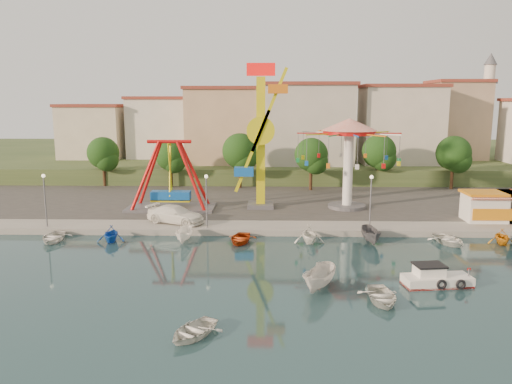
{
  "coord_description": "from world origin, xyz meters",
  "views": [
    {
      "loc": [
        -1.98,
        -34.74,
        12.93
      ],
      "look_at": [
        -3.18,
        14.0,
        4.0
      ],
      "focal_mm": 35.0,
      "sensor_mm": 36.0,
      "label": 1
    }
  ],
  "objects_px": {
    "kamikaze_tower": "(263,140)",
    "rowboat_a": "(382,296)",
    "pirate_ship_ride": "(170,177)",
    "skiff": "(320,279)",
    "cabin_motorboat": "(435,279)",
    "van": "(176,214)",
    "wave_swinger": "(349,143)"
  },
  "relations": [
    {
      "from": "wave_swinger",
      "to": "van",
      "type": "relative_size",
      "value": 1.91
    },
    {
      "from": "skiff",
      "to": "cabin_motorboat",
      "type": "bearing_deg",
      "value": 33.85
    },
    {
      "from": "pirate_ship_ride",
      "to": "skiff",
      "type": "distance_m",
      "value": 27.8
    },
    {
      "from": "wave_swinger",
      "to": "kamikaze_tower",
      "type": "bearing_deg",
      "value": -179.08
    },
    {
      "from": "cabin_motorboat",
      "to": "skiff",
      "type": "height_order",
      "value": "skiff"
    },
    {
      "from": "pirate_ship_ride",
      "to": "wave_swinger",
      "type": "xyz_separation_m",
      "value": [
        20.42,
        1.12,
        3.8
      ]
    },
    {
      "from": "cabin_motorboat",
      "to": "rowboat_a",
      "type": "height_order",
      "value": "cabin_motorboat"
    },
    {
      "from": "rowboat_a",
      "to": "van",
      "type": "xyz_separation_m",
      "value": [
        -16.88,
        18.67,
        1.09
      ]
    },
    {
      "from": "pirate_ship_ride",
      "to": "cabin_motorboat",
      "type": "bearing_deg",
      "value": -43.8
    },
    {
      "from": "wave_swinger",
      "to": "skiff",
      "type": "bearing_deg",
      "value": -102.98
    },
    {
      "from": "wave_swinger",
      "to": "rowboat_a",
      "type": "relative_size",
      "value": 3.06
    },
    {
      "from": "kamikaze_tower",
      "to": "rowboat_a",
      "type": "bearing_deg",
      "value": -72.87
    },
    {
      "from": "rowboat_a",
      "to": "cabin_motorboat",
      "type": "bearing_deg",
      "value": 33.51
    },
    {
      "from": "wave_swinger",
      "to": "rowboat_a",
      "type": "height_order",
      "value": "wave_swinger"
    },
    {
      "from": "kamikaze_tower",
      "to": "skiff",
      "type": "distance_m",
      "value": 25.78
    },
    {
      "from": "pirate_ship_ride",
      "to": "kamikaze_tower",
      "type": "bearing_deg",
      "value": 5.19
    },
    {
      "from": "rowboat_a",
      "to": "van",
      "type": "relative_size",
      "value": 0.62
    },
    {
      "from": "cabin_motorboat",
      "to": "van",
      "type": "height_order",
      "value": "van"
    },
    {
      "from": "kamikaze_tower",
      "to": "rowboat_a",
      "type": "distance_m",
      "value": 28.64
    },
    {
      "from": "cabin_motorboat",
      "to": "van",
      "type": "xyz_separation_m",
      "value": [
        -21.37,
        15.56,
        1.03
      ]
    },
    {
      "from": "pirate_ship_ride",
      "to": "cabin_motorboat",
      "type": "distance_m",
      "value": 32.27
    },
    {
      "from": "wave_swinger",
      "to": "van",
      "type": "distance_m",
      "value": 21.29
    },
    {
      "from": "skiff",
      "to": "van",
      "type": "height_order",
      "value": "van"
    },
    {
      "from": "wave_swinger",
      "to": "skiff",
      "type": "distance_m",
      "value": 26.08
    },
    {
      "from": "wave_swinger",
      "to": "cabin_motorboat",
      "type": "bearing_deg",
      "value": -83.4
    },
    {
      "from": "van",
      "to": "pirate_ship_ride",
      "type": "bearing_deg",
      "value": 37.62
    },
    {
      "from": "pirate_ship_ride",
      "to": "wave_swinger",
      "type": "relative_size",
      "value": 0.86
    },
    {
      "from": "pirate_ship_ride",
      "to": "wave_swinger",
      "type": "distance_m",
      "value": 20.8
    },
    {
      "from": "kamikaze_tower",
      "to": "cabin_motorboat",
      "type": "height_order",
      "value": "kamikaze_tower"
    },
    {
      "from": "pirate_ship_ride",
      "to": "skiff",
      "type": "relative_size",
      "value": 2.34
    },
    {
      "from": "kamikaze_tower",
      "to": "van",
      "type": "bearing_deg",
      "value": -139.32
    },
    {
      "from": "wave_swinger",
      "to": "cabin_motorboat",
      "type": "xyz_separation_m",
      "value": [
        2.69,
        -23.28,
        -7.75
      ]
    }
  ]
}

